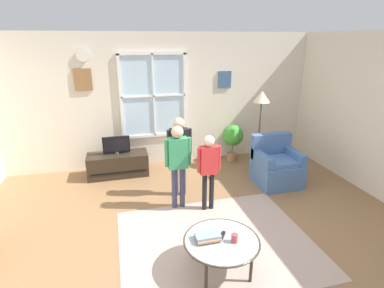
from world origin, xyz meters
The scene contains 15 objects.
ground_plane centered at (0.00, 0.00, -0.01)m, with size 6.84×5.85×0.02m, color olive.
back_wall centered at (-0.01, 2.68, 1.33)m, with size 6.24×0.17×2.64m.
area_rug centered at (0.16, -0.26, 0.00)m, with size 2.48×2.05×0.01m, color tan.
tv_stand centered at (-1.01, 2.17, 0.22)m, with size 1.13×0.47×0.44m.
television centered at (-1.01, 2.17, 0.62)m, with size 0.50×0.08×0.35m.
armchair centered at (1.77, 1.11, 0.33)m, with size 0.76×0.74×0.87m.
coffee_table centered at (0.05, -0.74, 0.38)m, with size 0.86×0.86×0.41m.
book_stack centered at (-0.10, -0.69, 0.44)m, with size 0.28×0.19×0.07m.
cup centered at (0.17, -0.81, 0.45)m, with size 0.07×0.07×0.10m, color #BF3F3F.
remote_near_books centered at (0.08, -0.68, 0.41)m, with size 0.04×0.14×0.02m, color black.
person_red_shirt centered at (0.30, 0.55, 0.75)m, with size 0.36×0.16×1.20m.
person_black_shirt centered at (-0.02, 1.11, 0.85)m, with size 0.41×0.18×1.35m.
person_green_shirt centered at (-0.13, 0.73, 0.83)m, with size 0.40×0.18×1.33m.
potted_plant_by_window centered at (1.38, 2.27, 0.55)m, with size 0.44×0.44×0.81m.
floor_lamp centered at (1.76, 1.85, 1.32)m, with size 0.32×0.32×1.58m.
Camera 1 is at (-0.98, -3.38, 2.53)m, focal length 28.30 mm.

